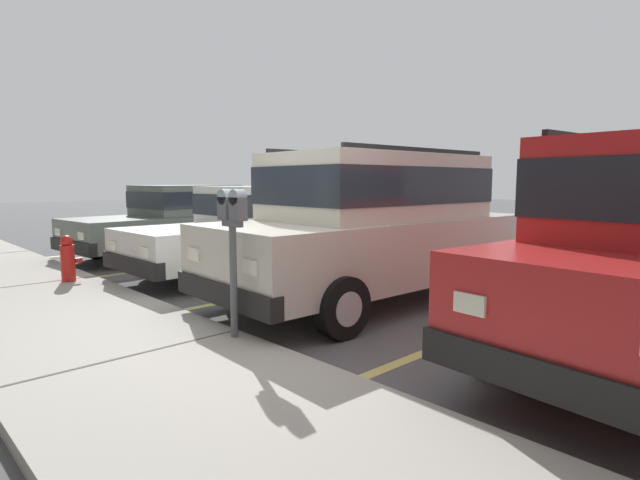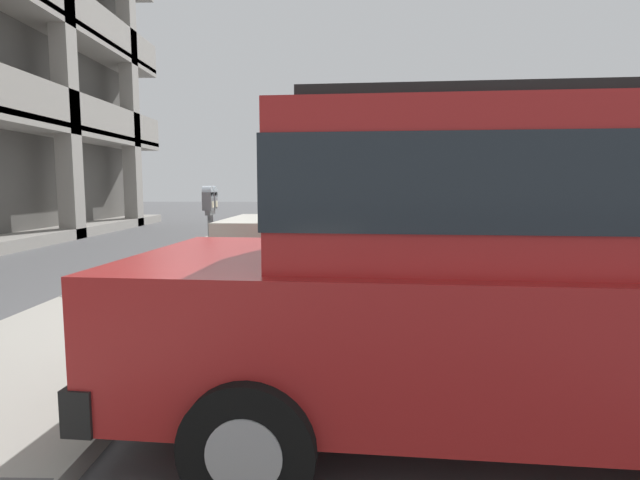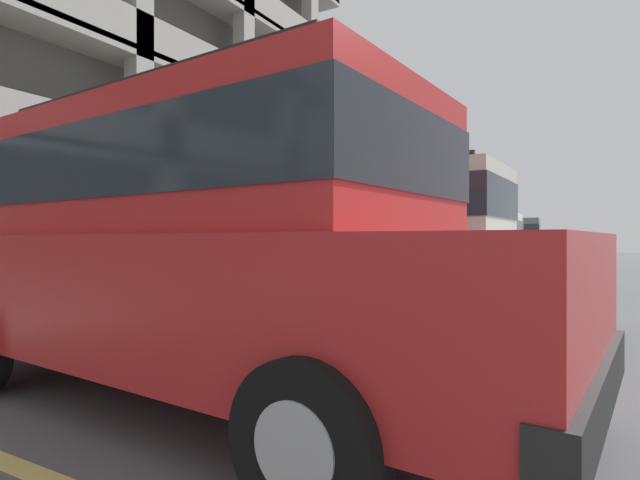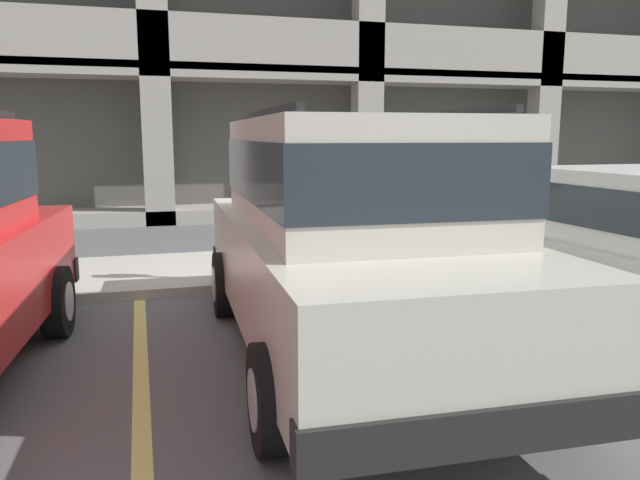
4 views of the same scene
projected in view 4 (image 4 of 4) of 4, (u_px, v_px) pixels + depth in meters
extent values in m
cube|color=#565659|center=(275.00, 300.00, 7.27)|extent=(80.00, 80.00, 0.10)
cube|color=#ADA89E|center=(255.00, 268.00, 8.48)|extent=(40.00, 2.20, 0.12)
cube|color=#606060|center=(255.00, 263.00, 8.47)|extent=(0.03, 2.16, 0.00)
cube|color=#606060|center=(512.00, 249.00, 9.57)|extent=(0.03, 2.16, 0.00)
cube|color=#DBD16B|center=(140.00, 346.00, 5.52)|extent=(0.12, 4.80, 0.01)
cube|color=#DBD16B|center=(449.00, 318.00, 6.35)|extent=(0.12, 4.80, 0.01)
cube|color=beige|center=(348.00, 271.00, 5.17)|extent=(2.02, 4.77, 0.80)
cube|color=beige|center=(351.00, 172.00, 4.99)|extent=(1.73, 2.98, 0.84)
cube|color=#232B33|center=(351.00, 170.00, 4.99)|extent=(1.76, 3.00, 0.46)
cube|color=black|center=(293.00, 254.00, 7.43)|extent=(1.88, 0.23, 0.24)
cube|color=black|center=(483.00, 428.00, 3.01)|extent=(1.88, 0.23, 0.24)
cube|color=silver|center=(338.00, 222.00, 7.55)|extent=(0.24, 0.04, 0.14)
cube|color=silver|center=(244.00, 225.00, 7.28)|extent=(0.24, 0.04, 0.14)
cylinder|color=black|center=(389.00, 275.00, 6.85)|extent=(0.23, 0.67, 0.66)
cylinder|color=#B2B2B7|center=(389.00, 275.00, 6.85)|extent=(0.23, 0.37, 0.36)
cylinder|color=black|center=(224.00, 284.00, 6.42)|extent=(0.23, 0.67, 0.66)
cylinder|color=#B2B2B7|center=(224.00, 284.00, 6.42)|extent=(0.23, 0.37, 0.36)
cylinder|color=black|center=(544.00, 371.00, 4.06)|extent=(0.23, 0.67, 0.66)
cylinder|color=#B2B2B7|center=(544.00, 371.00, 4.06)|extent=(0.23, 0.37, 0.36)
cylinder|color=black|center=(270.00, 398.00, 3.63)|extent=(0.23, 0.67, 0.66)
cylinder|color=#B2B2B7|center=(270.00, 398.00, 3.63)|extent=(0.23, 0.37, 0.36)
cube|color=black|center=(432.00, 115.00, 5.07)|extent=(0.15, 2.62, 0.05)
cube|color=black|center=(265.00, 113.00, 4.75)|extent=(0.15, 2.62, 0.05)
cube|color=silver|center=(39.00, 236.00, 6.46)|extent=(0.24, 0.05, 0.14)
cylinder|color=black|center=(57.00, 302.00, 5.73)|extent=(0.26, 0.67, 0.66)
cylinder|color=#B2B2B7|center=(57.00, 302.00, 5.73)|extent=(0.25, 0.38, 0.36)
cube|color=silver|center=(621.00, 266.00, 5.99)|extent=(1.79, 4.44, 0.60)
cube|color=black|center=(494.00, 247.00, 8.05)|extent=(1.74, 0.20, 0.24)
cube|color=silver|center=(528.00, 226.00, 8.21)|extent=(0.24, 0.04, 0.14)
cube|color=silver|center=(457.00, 230.00, 7.90)|extent=(0.24, 0.04, 0.14)
cylinder|color=black|center=(590.00, 264.00, 7.57)|extent=(0.17, 0.60, 0.60)
cylinder|color=#B2B2B7|center=(590.00, 264.00, 7.57)|extent=(0.19, 0.33, 0.33)
cylinder|color=black|center=(469.00, 273.00, 7.08)|extent=(0.17, 0.60, 0.60)
cylinder|color=#B2B2B7|center=(469.00, 273.00, 7.08)|extent=(0.19, 0.33, 0.33)
cylinder|color=#595B60|center=(255.00, 236.00, 7.44)|extent=(0.07, 0.07, 1.08)
cube|color=#595B60|center=(254.00, 188.00, 7.34)|extent=(0.28, 0.06, 0.06)
cube|color=#515459|center=(245.00, 177.00, 7.29)|extent=(0.15, 0.11, 0.22)
cylinder|color=#8C99A3|center=(245.00, 167.00, 7.28)|extent=(0.15, 0.11, 0.15)
cube|color=#B7B293|center=(246.00, 180.00, 7.24)|extent=(0.08, 0.01, 0.08)
cube|color=#515459|center=(262.00, 176.00, 7.35)|extent=(0.15, 0.11, 0.22)
cylinder|color=#8C99A3|center=(262.00, 167.00, 7.33)|extent=(0.15, 0.11, 0.15)
cube|color=#B7B293|center=(263.00, 180.00, 7.30)|extent=(0.08, 0.01, 0.08)
cube|color=gray|center=(155.00, 196.00, 17.52)|extent=(32.00, 10.00, 0.30)
cube|color=gray|center=(150.00, 87.00, 17.02)|extent=(32.00, 10.00, 0.30)
cube|color=gray|center=(153.00, 40.00, 12.29)|extent=(32.00, 0.20, 1.10)
cylinder|color=red|center=(531.00, 238.00, 8.87)|extent=(0.20, 0.20, 0.55)
sphere|color=red|center=(532.00, 215.00, 8.82)|extent=(0.18, 0.18, 0.18)
cylinder|color=red|center=(537.00, 238.00, 8.72)|extent=(0.08, 0.10, 0.08)
cylinder|color=red|center=(540.00, 236.00, 8.91)|extent=(0.10, 0.07, 0.07)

